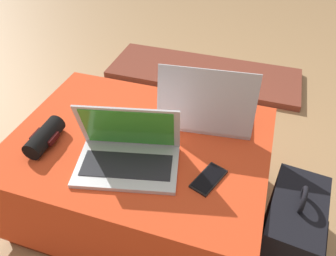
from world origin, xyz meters
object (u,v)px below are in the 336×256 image
laptop_far (206,109)px  wrist_brace (45,137)px  backpack (289,240)px  cell_phone (209,179)px  laptop_near (128,152)px

laptop_far → wrist_brace: size_ratio=2.18×
laptop_far → wrist_brace: bearing=24.8°
backpack → cell_phone: bearing=97.4°
laptop_far → backpack: size_ratio=0.84×
wrist_brace → laptop_near: bearing=1.4°
laptop_near → wrist_brace: bearing=168.5°
laptop_near → laptop_far: laptop_far is taller
laptop_far → cell_phone: bearing=98.7°
laptop_near → laptop_far: size_ratio=1.00×
cell_phone → wrist_brace: size_ratio=0.85×
laptop_near → backpack: laptop_near is taller
backpack → wrist_brace: 1.00m
laptop_far → wrist_brace: laptop_far is taller
backpack → laptop_far: bearing=58.9°
backpack → wrist_brace: wrist_brace is taller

